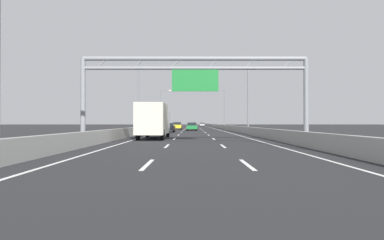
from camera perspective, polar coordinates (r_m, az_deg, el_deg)
ground_plane at (r=99.16m, az=-0.16°, el=-1.29°), size 260.00×260.00×0.00m
lane_dash_left_1 at (r=11.85m, az=-8.16°, el=-7.80°), size 0.16×3.00×0.01m
lane_dash_left_2 at (r=20.76m, az=-4.73°, el=-4.62°), size 0.16×3.00×0.01m
lane_dash_left_3 at (r=29.73m, az=-3.38°, el=-3.35°), size 0.16×3.00×0.01m
lane_dash_left_4 at (r=38.71m, az=-2.65°, el=-2.66°), size 0.16×3.00×0.01m
lane_dash_left_5 at (r=47.70m, az=-2.20°, el=-2.24°), size 0.16×3.00×0.01m
lane_dash_left_6 at (r=56.69m, az=-1.90°, el=-1.95°), size 0.16×3.00×0.01m
lane_dash_left_7 at (r=65.68m, az=-1.67°, el=-1.74°), size 0.16×3.00×0.01m
lane_dash_left_8 at (r=74.68m, az=-1.50°, el=-1.58°), size 0.16×3.00×0.01m
lane_dash_left_9 at (r=83.67m, az=-1.37°, el=-1.45°), size 0.16×3.00×0.01m
lane_dash_left_10 at (r=92.67m, az=-1.26°, el=-1.35°), size 0.16×3.00×0.01m
lane_dash_left_11 at (r=101.67m, az=-1.17°, el=-1.26°), size 0.16×3.00×0.01m
lane_dash_left_12 at (r=110.67m, az=-1.10°, el=-1.19°), size 0.16×3.00×0.01m
lane_dash_left_13 at (r=119.67m, az=-1.04°, el=-1.14°), size 0.16×3.00×0.01m
lane_dash_left_14 at (r=128.66m, az=-0.98°, el=-1.08°), size 0.16×3.00×0.01m
lane_dash_left_15 at (r=137.66m, az=-0.94°, el=-1.04°), size 0.16×3.00×0.01m
lane_dash_left_16 at (r=146.66m, az=-0.89°, el=-1.00°), size 0.16×3.00×0.01m
lane_dash_left_17 at (r=155.66m, az=-0.86°, el=-0.97°), size 0.16×3.00×0.01m
lane_dash_right_1 at (r=11.91m, az=9.43°, el=-7.76°), size 0.16×3.00×0.01m
lane_dash_right_2 at (r=20.80m, az=5.24°, el=-4.61°), size 0.16×3.00×0.01m
lane_dash_right_3 at (r=29.75m, az=3.57°, el=-3.34°), size 0.16×3.00×0.01m
lane_dash_right_4 at (r=38.73m, az=2.68°, el=-2.66°), size 0.16×3.00×0.01m
lane_dash_right_5 at (r=47.71m, az=2.12°, el=-2.24°), size 0.16×3.00×0.01m
lane_dash_right_6 at (r=56.70m, az=1.75°, el=-1.95°), size 0.16×3.00×0.01m
lane_dash_right_7 at (r=65.69m, az=1.47°, el=-1.74°), size 0.16×3.00×0.01m
lane_dash_right_8 at (r=74.69m, az=1.26°, el=-1.58°), size 0.16×3.00×0.01m
lane_dash_right_9 at (r=83.68m, az=1.10°, el=-1.45°), size 0.16×3.00×0.01m
lane_dash_right_10 at (r=92.68m, az=0.96°, el=-1.35°), size 0.16×3.00×0.01m
lane_dash_right_11 at (r=101.68m, az=0.86°, el=-1.26°), size 0.16×3.00×0.01m
lane_dash_right_12 at (r=110.67m, az=0.76°, el=-1.19°), size 0.16×3.00×0.01m
lane_dash_right_13 at (r=119.67m, az=0.69°, el=-1.14°), size 0.16×3.00×0.01m
lane_dash_right_14 at (r=128.67m, az=0.62°, el=-1.08°), size 0.16×3.00×0.01m
lane_dash_right_15 at (r=137.67m, az=0.56°, el=-1.04°), size 0.16×3.00×0.01m
lane_dash_right_16 at (r=146.67m, az=0.51°, el=-1.00°), size 0.16×3.00×0.01m
lane_dash_right_17 at (r=155.66m, az=0.47°, el=-0.97°), size 0.16×3.00×0.01m
edge_line_left at (r=87.30m, az=-3.59°, el=-1.41°), size 0.16×176.00×0.01m
edge_line_right at (r=87.33m, az=3.31°, el=-1.41°), size 0.16×176.00×0.01m
barrier_left at (r=109.36m, az=-3.78°, el=-0.96°), size 0.45×220.00×0.95m
barrier_right at (r=109.38m, az=3.45°, el=-0.96°), size 0.45×220.00×0.95m
sign_gantry at (r=23.76m, az=0.21°, el=7.64°), size 16.69×0.36×6.36m
streetlamp_left_near at (r=14.89m, az=-30.63°, el=14.70°), size 2.58×0.28×9.50m
streetlamp_left_mid at (r=45.93m, az=-9.41°, el=4.43°), size 2.58×0.28×9.50m
streetlamp_right_mid at (r=45.99m, az=9.34°, el=4.42°), size 2.58×0.28×9.50m
streetlamp_left_far at (r=78.41m, az=-5.60°, el=2.42°), size 2.58×0.28×9.50m
streetlamp_right_far at (r=78.45m, az=5.34°, el=2.42°), size 2.58×0.28×9.50m
orange_car at (r=68.60m, az=-0.20°, el=-1.06°), size 1.89×4.19×1.44m
yellow_car at (r=68.83m, az=-2.92°, el=-1.02°), size 1.85×4.59×1.55m
white_car at (r=124.92m, az=-0.09°, el=-0.76°), size 1.84×4.58×1.42m
silver_car at (r=121.02m, az=1.51°, el=-0.78°), size 1.83×4.56×1.39m
black_car at (r=49.96m, az=-4.35°, el=-1.33°), size 1.74×4.13×1.41m
green_car at (r=58.77m, az=-0.27°, el=-1.17°), size 1.84×4.41×1.48m
red_car at (r=131.41m, az=-0.11°, el=-0.75°), size 1.84×4.12×1.46m
box_truck at (r=30.07m, az=-7.05°, el=-0.01°), size 2.39×8.17×3.18m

